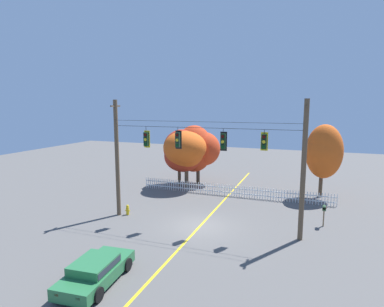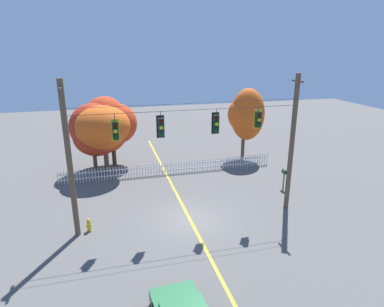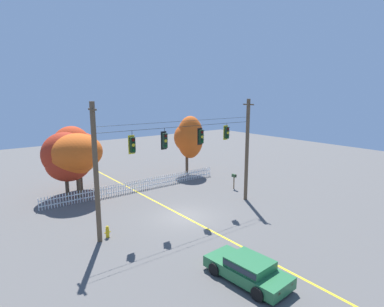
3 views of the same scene
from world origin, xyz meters
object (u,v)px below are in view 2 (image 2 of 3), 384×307
Objects in this scene: traffic_signal_northbound_secondary at (216,123)px; autumn_maple_mid at (102,128)px; traffic_signal_northbound_primary at (161,127)px; autumn_maple_near_fence at (96,131)px; fire_hydrant at (89,225)px; autumn_maple_far_west at (247,115)px; autumn_oak_far_east at (109,123)px; roadside_mailbox at (284,173)px; traffic_signal_eastbound_side at (258,119)px; traffic_signal_westbound_side at (115,131)px.

autumn_maple_mid is at bearing 124.40° from traffic_signal_northbound_secondary.
traffic_signal_northbound_primary is 1.01× the size of traffic_signal_northbound_secondary.
autumn_maple_near_fence is 10.15m from fire_hydrant.
traffic_signal_northbound_secondary is at bearing -122.57° from autumn_maple_far_west.
autumn_maple_mid is 2.01m from autumn_oak_far_east.
traffic_signal_northbound_secondary is at bearing -155.98° from roadside_mailbox.
autumn_oak_far_east is at bearing 46.24° from autumn_maple_near_fence.
traffic_signal_eastbound_side is at bearing -53.32° from autumn_oak_far_east.
roadside_mailbox is (3.71, 2.79, -4.70)m from traffic_signal_eastbound_side.
traffic_signal_eastbound_side is 13.81m from autumn_maple_near_fence.
traffic_signal_northbound_secondary is (3.09, -0.00, 0.02)m from traffic_signal_northbound_primary.
fire_hydrant is at bearing -96.63° from autumn_maple_mid.
autumn_oak_far_east is 4.18× the size of roadside_mailbox.
traffic_signal_eastbound_side reaches higher than autumn_maple_far_west.
traffic_signal_northbound_secondary is 2.54m from traffic_signal_eastbound_side.
traffic_signal_eastbound_side is at bearing -46.83° from autumn_maple_near_fence.
traffic_signal_northbound_secondary is 9.05m from fire_hydrant.
traffic_signal_northbound_secondary is at bearing 179.98° from traffic_signal_eastbound_side.
traffic_signal_westbound_side is at bearing -140.12° from autumn_maple_far_west.
roadside_mailbox is (9.34, 2.79, -4.59)m from traffic_signal_northbound_primary.
traffic_signal_northbound_primary is 9.82m from autumn_maple_mid.
autumn_maple_far_west is (3.70, 9.77, -1.77)m from traffic_signal_eastbound_side.
fire_hydrant is at bearing 178.67° from traffic_signal_eastbound_side.
traffic_signal_northbound_primary reaches higher than fire_hydrant.
roadside_mailbox is at bearing -34.65° from autumn_oak_far_east.
autumn_maple_near_fence is at bearing 110.30° from traffic_signal_northbound_primary.
traffic_signal_westbound_side is 5.64m from fire_hydrant.
traffic_signal_northbound_secondary is at bearing -1.78° from fire_hydrant.
traffic_signal_northbound_primary and traffic_signal_eastbound_side have the same top height.
traffic_signal_eastbound_side is (7.99, -0.00, 0.15)m from traffic_signal_westbound_side.
roadside_mailbox is (11.70, 2.79, -4.54)m from traffic_signal_westbound_side.
roadside_mailbox is (11.93, -8.24, -2.59)m from autumn_oak_far_east.
traffic_signal_westbound_side and traffic_signal_eastbound_side have the same top height.
autumn_oak_far_east is at bearing 103.20° from traffic_signal_northbound_primary.
traffic_signal_westbound_side is at bearing -179.99° from traffic_signal_northbound_primary.
autumn_maple_near_fence reaches higher than roadside_mailbox.
traffic_signal_westbound_side is 0.25× the size of autumn_oak_far_east.
traffic_signal_eastbound_side is 6.60m from roadside_mailbox.
autumn_oak_far_east reaches higher than fire_hydrant.
roadside_mailbox is at bearing 36.89° from traffic_signal_eastbound_side.
traffic_signal_westbound_side is at bearing 180.00° from traffic_signal_eastbound_side.
autumn_maple_mid is 12.49m from autumn_maple_far_west.
autumn_oak_far_east is at bearing 81.68° from fire_hydrant.
fire_hydrant is 13.77m from roadside_mailbox.
traffic_signal_westbound_side is at bearing -7.14° from fire_hydrant.
roadside_mailbox is at bearing 16.60° from traffic_signal_northbound_primary.
traffic_signal_northbound_secondary is 12.57m from autumn_oak_far_east.
traffic_signal_northbound_secondary and traffic_signal_eastbound_side have the same top height.
fire_hydrant is at bearing -169.27° from roadside_mailbox.
traffic_signal_eastbound_side is at bearing -143.11° from roadside_mailbox.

